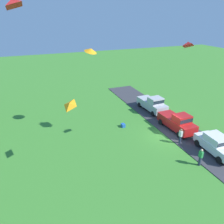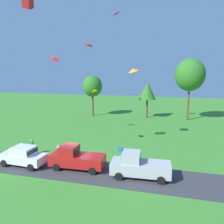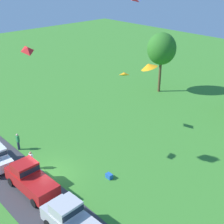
# 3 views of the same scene
# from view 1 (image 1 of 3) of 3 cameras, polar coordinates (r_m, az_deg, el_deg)

# --- Properties ---
(ground_plane) EXTENTS (120.00, 120.00, 0.00)m
(ground_plane) POSITION_cam_1_polar(r_m,az_deg,el_deg) (25.17, 13.86, -6.14)
(ground_plane) COLOR #3D842D
(pavement_strip) EXTENTS (36.00, 4.40, 0.06)m
(pavement_strip) POSITION_cam_1_polar(r_m,az_deg,el_deg) (26.41, 17.86, -5.04)
(pavement_strip) COLOR #38383D
(pavement_strip) RESTS_ON ground
(car_sedan_by_flagpole) EXTENTS (4.49, 2.15, 1.84)m
(car_sedan_by_flagpole) POSITION_cam_1_polar(r_m,az_deg,el_deg) (23.46, 25.54, -7.46)
(car_sedan_by_flagpole) COLOR white
(car_sedan_by_flagpole) RESTS_ON ground
(car_pickup_mid_row) EXTENTS (5.06, 2.17, 2.14)m
(car_pickup_mid_row) POSITION_cam_1_polar(r_m,az_deg,el_deg) (26.20, 16.79, -2.47)
(car_pickup_mid_row) COLOR red
(car_pickup_mid_row) RESTS_ON ground
(car_pickup_near_entrance) EXTENTS (5.08, 2.24, 2.14)m
(car_pickup_near_entrance) POSITION_cam_1_polar(r_m,az_deg,el_deg) (30.61, 10.57, 2.15)
(car_pickup_near_entrance) COLOR #B7B7BC
(car_pickup_near_entrance) RESTS_ON ground
(person_on_lawn) EXTENTS (0.36, 0.24, 1.71)m
(person_on_lawn) POSITION_cam_1_polar(r_m,az_deg,el_deg) (23.79, 17.44, -6.05)
(person_on_lawn) COLOR #2D334C
(person_on_lawn) RESTS_ON ground
(person_watching_sky) EXTENTS (0.36, 0.24, 1.71)m
(person_watching_sky) POSITION_cam_1_polar(r_m,az_deg,el_deg) (21.21, 22.11, -10.86)
(person_watching_sky) COLOR #2D334C
(person_watching_sky) RESTS_ON ground
(cooler_box) EXTENTS (0.56, 0.40, 0.40)m
(cooler_box) POSITION_cam_1_polar(r_m,az_deg,el_deg) (26.28, 2.92, -3.51)
(cooler_box) COLOR blue
(cooler_box) RESTS_ON ground
(kite_delta_high_right) EXTENTS (1.84, 1.83, 0.73)m
(kite_delta_high_right) POSITION_cam_1_polar(r_m,az_deg,el_deg) (22.95, -5.57, 15.79)
(kite_delta_high_right) COLOR orange
(kite_diamond_low_drifter) EXTENTS (1.17, 0.98, 0.67)m
(kite_diamond_low_drifter) POSITION_cam_1_polar(r_m,az_deg,el_deg) (19.77, 19.19, 16.46)
(kite_diamond_low_drifter) COLOR red
(kite_diamond_trailing_tail) EXTENTS (1.33, 1.29, 0.69)m
(kite_diamond_trailing_tail) POSITION_cam_1_polar(r_m,az_deg,el_deg) (16.95, -11.03, 1.90)
(kite_diamond_trailing_tail) COLOR orange
(kite_diamond_near_flag) EXTENTS (1.33, 1.25, 0.66)m
(kite_diamond_near_flag) POSITION_cam_1_polar(r_m,az_deg,el_deg) (13.87, -24.61, 24.57)
(kite_diamond_near_flag) COLOR red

